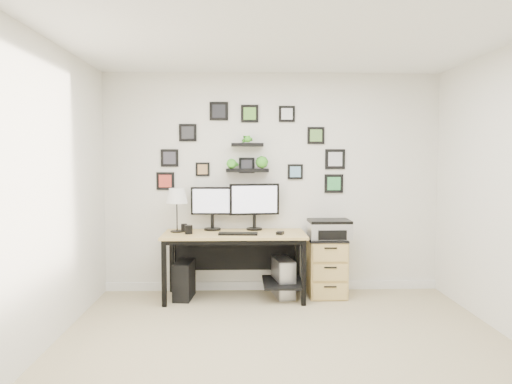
{
  "coord_description": "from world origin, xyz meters",
  "views": [
    {
      "loc": [
        -0.37,
        -3.96,
        1.6
      ],
      "look_at": [
        -0.2,
        1.83,
        1.2
      ],
      "focal_mm": 35.0,
      "sensor_mm": 36.0,
      "label": 1
    }
  ],
  "objects_px": {
    "monitor_left": "(212,205)",
    "printer": "(329,229)",
    "pc_tower_grey": "(283,278)",
    "desk": "(238,243)",
    "monitor_right": "(254,203)",
    "table_lamp": "(177,197)",
    "pc_tower_black": "(184,280)",
    "file_cabinet": "(326,267)",
    "mug": "(189,230)"
  },
  "relations": [
    {
      "from": "mug",
      "to": "monitor_left",
      "type": "bearing_deg",
      "value": 48.84
    },
    {
      "from": "mug",
      "to": "monitor_right",
      "type": "bearing_deg",
      "value": 21.06
    },
    {
      "from": "table_lamp",
      "to": "mug",
      "type": "height_order",
      "value": "table_lamp"
    },
    {
      "from": "monitor_left",
      "to": "printer",
      "type": "xyz_separation_m",
      "value": [
        1.35,
        -0.14,
        -0.27
      ]
    },
    {
      "from": "pc_tower_grey",
      "to": "file_cabinet",
      "type": "bearing_deg",
      "value": 2.63
    },
    {
      "from": "table_lamp",
      "to": "pc_tower_grey",
      "type": "bearing_deg",
      "value": -1.24
    },
    {
      "from": "monitor_left",
      "to": "file_cabinet",
      "type": "height_order",
      "value": "monitor_left"
    },
    {
      "from": "table_lamp",
      "to": "pc_tower_black",
      "type": "xyz_separation_m",
      "value": [
        0.08,
        -0.08,
        -0.94
      ]
    },
    {
      "from": "table_lamp",
      "to": "mug",
      "type": "relative_size",
      "value": 5.07
    },
    {
      "from": "monitor_left",
      "to": "monitor_right",
      "type": "relative_size",
      "value": 0.86
    },
    {
      "from": "table_lamp",
      "to": "pc_tower_black",
      "type": "height_order",
      "value": "table_lamp"
    },
    {
      "from": "monitor_left",
      "to": "table_lamp",
      "type": "xyz_separation_m",
      "value": [
        -0.4,
        -0.13,
        0.11
      ]
    },
    {
      "from": "table_lamp",
      "to": "printer",
      "type": "relative_size",
      "value": 1.05
    },
    {
      "from": "pc_tower_black",
      "to": "file_cabinet",
      "type": "height_order",
      "value": "file_cabinet"
    },
    {
      "from": "file_cabinet",
      "to": "desk",
      "type": "bearing_deg",
      "value": -176.76
    },
    {
      "from": "table_lamp",
      "to": "pc_tower_grey",
      "type": "distance_m",
      "value": 1.54
    },
    {
      "from": "mug",
      "to": "pc_tower_grey",
      "type": "distance_m",
      "value": 1.23
    },
    {
      "from": "pc_tower_grey",
      "to": "monitor_left",
      "type": "bearing_deg",
      "value": 169.34
    },
    {
      "from": "table_lamp",
      "to": "printer",
      "type": "distance_m",
      "value": 1.79
    },
    {
      "from": "desk",
      "to": "pc_tower_grey",
      "type": "bearing_deg",
      "value": 3.82
    },
    {
      "from": "desk",
      "to": "monitor_right",
      "type": "distance_m",
      "value": 0.53
    },
    {
      "from": "monitor_left",
      "to": "pc_tower_grey",
      "type": "bearing_deg",
      "value": -10.66
    },
    {
      "from": "monitor_left",
      "to": "pc_tower_black",
      "type": "height_order",
      "value": "monitor_left"
    },
    {
      "from": "desk",
      "to": "printer",
      "type": "distance_m",
      "value": 1.07
    },
    {
      "from": "monitor_right",
      "to": "printer",
      "type": "bearing_deg",
      "value": -9.42
    },
    {
      "from": "monitor_right",
      "to": "pc_tower_grey",
      "type": "height_order",
      "value": "monitor_right"
    },
    {
      "from": "table_lamp",
      "to": "file_cabinet",
      "type": "height_order",
      "value": "table_lamp"
    },
    {
      "from": "table_lamp",
      "to": "mug",
      "type": "distance_m",
      "value": 0.41
    },
    {
      "from": "desk",
      "to": "monitor_right",
      "type": "height_order",
      "value": "monitor_right"
    },
    {
      "from": "mug",
      "to": "desk",
      "type": "bearing_deg",
      "value": 9.63
    },
    {
      "from": "desk",
      "to": "monitor_left",
      "type": "bearing_deg",
      "value": 147.39
    },
    {
      "from": "monitor_left",
      "to": "mug",
      "type": "distance_m",
      "value": 0.45
    },
    {
      "from": "desk",
      "to": "table_lamp",
      "type": "bearing_deg",
      "value": 174.92
    },
    {
      "from": "mug",
      "to": "pc_tower_black",
      "type": "distance_m",
      "value": 0.6
    },
    {
      "from": "pc_tower_grey",
      "to": "file_cabinet",
      "type": "relative_size",
      "value": 0.69
    },
    {
      "from": "pc_tower_grey",
      "to": "file_cabinet",
      "type": "distance_m",
      "value": 0.52
    },
    {
      "from": "file_cabinet",
      "to": "printer",
      "type": "height_order",
      "value": "printer"
    },
    {
      "from": "table_lamp",
      "to": "pc_tower_grey",
      "type": "height_order",
      "value": "table_lamp"
    },
    {
      "from": "monitor_left",
      "to": "pc_tower_black",
      "type": "xyz_separation_m",
      "value": [
        -0.31,
        -0.21,
        -0.84
      ]
    },
    {
      "from": "desk",
      "to": "mug",
      "type": "xyz_separation_m",
      "value": [
        -0.54,
        -0.09,
        0.17
      ]
    },
    {
      "from": "table_lamp",
      "to": "monitor_right",
      "type": "bearing_deg",
      "value": 8.4
    },
    {
      "from": "pc_tower_grey",
      "to": "printer",
      "type": "xyz_separation_m",
      "value": [
        0.53,
        0.02,
        0.56
      ]
    },
    {
      "from": "table_lamp",
      "to": "pc_tower_black",
      "type": "bearing_deg",
      "value": -44.04
    },
    {
      "from": "desk",
      "to": "printer",
      "type": "height_order",
      "value": "printer"
    },
    {
      "from": "desk",
      "to": "pc_tower_grey",
      "type": "relative_size",
      "value": 3.46
    },
    {
      "from": "monitor_left",
      "to": "file_cabinet",
      "type": "distance_m",
      "value": 1.51
    },
    {
      "from": "pc_tower_black",
      "to": "pc_tower_grey",
      "type": "xyz_separation_m",
      "value": [
        1.14,
        0.05,
        0.01
      ]
    },
    {
      "from": "monitor_left",
      "to": "mug",
      "type": "bearing_deg",
      "value": -131.16
    },
    {
      "from": "monitor_right",
      "to": "mug",
      "type": "bearing_deg",
      "value": -158.94
    },
    {
      "from": "monitor_right",
      "to": "table_lamp",
      "type": "height_order",
      "value": "monitor_right"
    }
  ]
}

